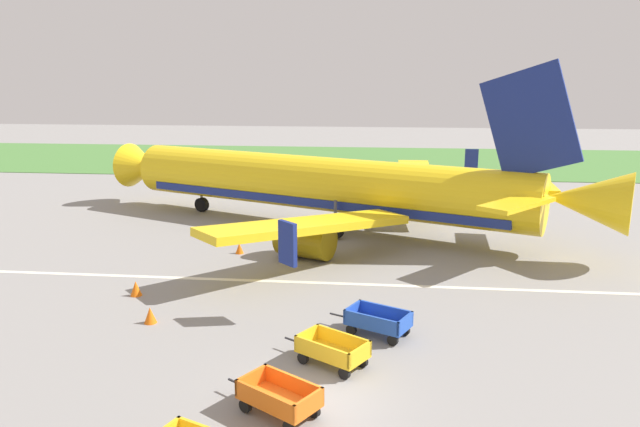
# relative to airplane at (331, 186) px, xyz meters

# --- Properties ---
(ground_plane) EXTENTS (220.00, 220.00, 0.00)m
(ground_plane) POSITION_rel_airplane_xyz_m (1.39, -22.64, -3.05)
(ground_plane) COLOR gray
(grass_strip) EXTENTS (220.00, 28.00, 0.06)m
(grass_strip) POSITION_rel_airplane_xyz_m (1.39, 35.26, -3.02)
(grass_strip) COLOR #477A38
(grass_strip) RESTS_ON ground
(apron_stripe) EXTENTS (120.00, 0.36, 0.01)m
(apron_stripe) POSITION_rel_airplane_xyz_m (1.39, -11.18, -3.05)
(apron_stripe) COLOR silver
(apron_stripe) RESTS_ON ground
(airplane) EXTENTS (35.94, 29.37, 11.34)m
(airplane) POSITION_rel_airplane_xyz_m (0.00, 0.00, 0.00)
(airplane) COLOR yellow
(airplane) RESTS_ON ground
(baggage_cart_second_in_row) EXTENTS (3.39, 2.54, 1.07)m
(baggage_cart_second_in_row) POSITION_rel_airplane_xyz_m (0.38, -23.45, -2.45)
(baggage_cart_second_in_row) COLOR orange
(baggage_cart_second_in_row) RESTS_ON ground
(baggage_cart_third_in_row) EXTENTS (3.40, 2.51, 1.07)m
(baggage_cart_third_in_row) POSITION_rel_airplane_xyz_m (1.77, -20.02, -2.45)
(baggage_cart_third_in_row) COLOR gold
(baggage_cart_third_in_row) RESTS_ON ground
(baggage_cart_fourth_in_row) EXTENTS (3.51, 2.36, 1.07)m
(baggage_cart_fourth_in_row) POSITION_rel_airplane_xyz_m (3.41, -17.21, -2.45)
(baggage_cart_fourth_in_row) COLOR #234CB2
(baggage_cart_fourth_in_row) RESTS_ON ground
(traffic_cone_near_plane) EXTENTS (0.56, 0.56, 0.73)m
(traffic_cone_near_plane) POSITION_rel_airplane_xyz_m (-8.29, -13.90, -2.69)
(traffic_cone_near_plane) COLOR orange
(traffic_cone_near_plane) RESTS_ON ground
(traffic_cone_mid_apron) EXTENTS (0.54, 0.54, 0.71)m
(traffic_cone_mid_apron) POSITION_rel_airplane_xyz_m (-6.35, -17.00, -2.70)
(traffic_cone_mid_apron) COLOR orange
(traffic_cone_mid_apron) RESTS_ON ground
(traffic_cone_by_carts) EXTENTS (0.49, 0.49, 0.65)m
(traffic_cone_by_carts) POSITION_rel_airplane_xyz_m (-4.97, -6.44, -2.73)
(traffic_cone_by_carts) COLOR orange
(traffic_cone_by_carts) RESTS_ON ground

